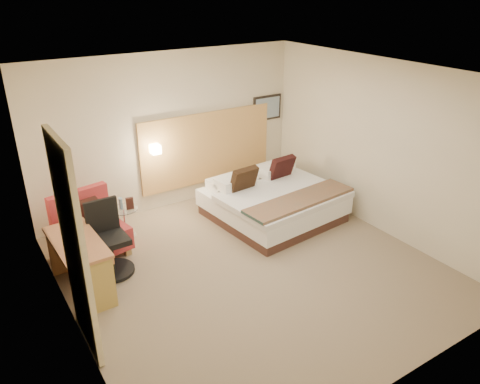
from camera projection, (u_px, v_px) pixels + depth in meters
floor at (251, 268)px, 6.63m from camera, size 4.80×5.00×0.02m
ceiling at (253, 74)px, 5.50m from camera, size 4.80×5.00×0.02m
wall_back at (170, 132)px, 7.99m from camera, size 4.80×0.02×2.70m
wall_front at (410, 274)px, 4.15m from camera, size 4.80×0.02×2.70m
wall_left at (61, 229)px, 4.88m from camera, size 0.02×5.00×2.70m
wall_right at (381, 147)px, 7.25m from camera, size 0.02×5.00×2.70m
headboard_panel at (208, 148)px, 8.47m from camera, size 2.60×0.04×1.30m
art_frame at (267, 108)px, 8.90m from camera, size 0.62×0.03×0.47m
art_canvas at (268, 108)px, 8.88m from camera, size 0.54×0.01×0.39m
lamp_arm at (154, 148)px, 7.83m from camera, size 0.02×0.12×0.02m
lamp_shade at (155, 149)px, 7.79m from camera, size 0.15×0.15×0.15m
curtain at (74, 249)px, 4.77m from camera, size 0.06×0.90×2.42m
bottle_a at (121, 204)px, 7.21m from camera, size 0.06×0.06×0.17m
bottle_b at (121, 203)px, 7.23m from camera, size 0.06×0.06×0.17m
menu_folder at (130, 203)px, 7.20m from camera, size 0.12×0.06×0.19m
bed at (272, 201)px, 7.92m from camera, size 2.09×2.05×0.95m
lounge_chair at (90, 231)px, 6.83m from camera, size 1.02×0.93×0.95m
side_table at (125, 221)px, 7.34m from camera, size 0.51×0.51×0.49m
desk at (80, 251)px, 5.93m from camera, size 0.59×1.21×0.75m
desk_chair at (109, 245)px, 6.39m from camera, size 0.59×0.59×1.03m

